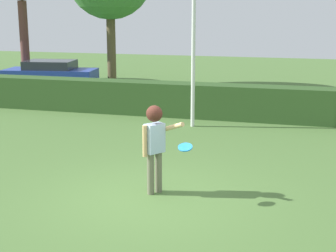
{
  "coord_description": "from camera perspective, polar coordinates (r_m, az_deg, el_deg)",
  "views": [
    {
      "loc": [
        2.81,
        -8.81,
        3.6
      ],
      "look_at": [
        -0.0,
        1.34,
        1.15
      ],
      "focal_mm": 54.07,
      "sensor_mm": 36.0,
      "label": 1
    }
  ],
  "objects": [
    {
      "name": "ground_plane",
      "position": [
        9.92,
        -2.07,
        -8.19
      ],
      "size": [
        60.0,
        60.0,
        0.0
      ],
      "primitive_type": "plane",
      "color": "#4A6E34"
    },
    {
      "name": "person",
      "position": [
        9.88,
        -1.51,
        -1.43
      ],
      "size": [
        0.84,
        0.48,
        1.78
      ],
      "color": "#6B6C53",
      "rests_on": "ground"
    },
    {
      "name": "frisbee",
      "position": [
        9.41,
        1.95,
        -2.4
      ],
      "size": [
        0.27,
        0.26,
        0.11
      ],
      "color": "#268CE5"
    },
    {
      "name": "lamppost",
      "position": [
        15.45,
        2.94,
        13.97
      ],
      "size": [
        0.24,
        0.24,
        7.03
      ],
      "color": "silver",
      "rests_on": "ground"
    },
    {
      "name": "hedge_row",
      "position": [
        17.02,
        5.74,
        2.78
      ],
      "size": [
        25.61,
        0.9,
        1.14
      ],
      "primitive_type": "cube",
      "color": "#2D4C21",
      "rests_on": "ground"
    },
    {
      "name": "parked_car_blue",
      "position": [
        24.32,
        -13.1,
        5.89
      ],
      "size": [
        4.4,
        2.28,
        1.25
      ],
      "color": "#263FA5",
      "rests_on": "ground"
    }
  ]
}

